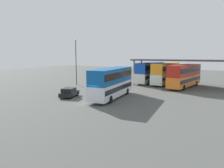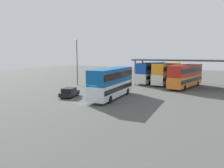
{
  "view_description": "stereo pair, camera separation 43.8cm",
  "coord_description": "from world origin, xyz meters",
  "px_view_note": "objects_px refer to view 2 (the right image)",
  "views": [
    {
      "loc": [
        16.07,
        -21.27,
        6.14
      ],
      "look_at": [
        0.08,
        4.09,
        2.0
      ],
      "focal_mm": 34.45,
      "sensor_mm": 36.0,
      "label": 1
    },
    {
      "loc": [
        16.44,
        -21.03,
        6.14
      ],
      "look_at": [
        0.08,
        4.09,
        2.0
      ],
      "focal_mm": 34.45,
      "sensor_mm": 36.0,
      "label": 2
    }
  ],
  "objects_px": {
    "double_decker_far_right": "(186,75)",
    "lamppost_tall": "(77,57)",
    "parked_hatchback": "(69,92)",
    "double_decker_main": "(112,82)",
    "double_decker_near_canopy": "(151,72)",
    "double_decker_mid_row": "(167,73)"
  },
  "relations": [
    {
      "from": "double_decker_main",
      "to": "parked_hatchback",
      "type": "bearing_deg",
      "value": 107.42
    },
    {
      "from": "double_decker_far_right",
      "to": "lamppost_tall",
      "type": "distance_m",
      "value": 21.22
    },
    {
      "from": "double_decker_main",
      "to": "double_decker_near_canopy",
      "type": "xyz_separation_m",
      "value": [
        -1.83,
        18.47,
        0.09
      ]
    },
    {
      "from": "double_decker_mid_row",
      "to": "double_decker_far_right",
      "type": "xyz_separation_m",
      "value": [
        4.32,
        -2.18,
        -0.07
      ]
    },
    {
      "from": "double_decker_far_right",
      "to": "lamppost_tall",
      "type": "relative_size",
      "value": 1.25
    },
    {
      "from": "double_decker_main",
      "to": "lamppost_tall",
      "type": "height_order",
      "value": "lamppost_tall"
    },
    {
      "from": "double_decker_main",
      "to": "double_decker_near_canopy",
      "type": "distance_m",
      "value": 18.56
    },
    {
      "from": "parked_hatchback",
      "to": "double_decker_near_canopy",
      "type": "xyz_separation_m",
      "value": [
        3.74,
        21.28,
        1.73
      ]
    },
    {
      "from": "double_decker_mid_row",
      "to": "double_decker_near_canopy",
      "type": "bearing_deg",
      "value": 81.74
    },
    {
      "from": "parked_hatchback",
      "to": "double_decker_near_canopy",
      "type": "relative_size",
      "value": 0.36
    },
    {
      "from": "double_decker_far_right",
      "to": "lamppost_tall",
      "type": "xyz_separation_m",
      "value": [
        -19.16,
        -8.5,
        3.33
      ]
    },
    {
      "from": "double_decker_mid_row",
      "to": "double_decker_main",
      "type": "bearing_deg",
      "value": 176.15
    },
    {
      "from": "double_decker_near_canopy",
      "to": "double_decker_mid_row",
      "type": "xyz_separation_m",
      "value": [
        3.72,
        -0.69,
        0.0
      ]
    },
    {
      "from": "double_decker_mid_row",
      "to": "lamppost_tall",
      "type": "xyz_separation_m",
      "value": [
        -14.84,
        -10.68,
        3.25
      ]
    },
    {
      "from": "double_decker_main",
      "to": "double_decker_mid_row",
      "type": "bearing_deg",
      "value": -15.39
    },
    {
      "from": "double_decker_mid_row",
      "to": "double_decker_far_right",
      "type": "height_order",
      "value": "double_decker_mid_row"
    },
    {
      "from": "double_decker_near_canopy",
      "to": "parked_hatchback",
      "type": "bearing_deg",
      "value": 170.58
    },
    {
      "from": "parked_hatchback",
      "to": "double_decker_far_right",
      "type": "distance_m",
      "value": 21.92
    },
    {
      "from": "double_decker_near_canopy",
      "to": "double_decker_mid_row",
      "type": "relative_size",
      "value": 1.06
    },
    {
      "from": "double_decker_near_canopy",
      "to": "double_decker_mid_row",
      "type": "distance_m",
      "value": 3.78
    },
    {
      "from": "parked_hatchback",
      "to": "double_decker_mid_row",
      "type": "bearing_deg",
      "value": -39.31
    },
    {
      "from": "double_decker_near_canopy",
      "to": "double_decker_far_right",
      "type": "bearing_deg",
      "value": -109.06
    }
  ]
}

